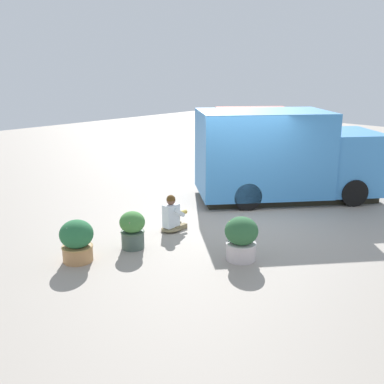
% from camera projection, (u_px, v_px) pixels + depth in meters
% --- Properties ---
extents(ground_plane, '(40.00, 40.00, 0.00)m').
position_uv_depth(ground_plane, '(247.00, 218.00, 11.44)').
color(ground_plane, gray).
extents(food_truck, '(5.29, 4.90, 2.52)m').
position_uv_depth(food_truck, '(283.00, 157.00, 12.89)').
color(food_truck, '#408AD1').
rests_on(food_truck, ground_plane).
extents(person_customer, '(0.74, 0.44, 0.86)m').
position_uv_depth(person_customer, '(172.00, 216.00, 10.52)').
color(person_customer, '#817250').
rests_on(person_customer, ground_plane).
extents(planter_flowering_near, '(0.66, 0.66, 0.84)m').
position_uv_depth(planter_flowering_near, '(77.00, 240.00, 8.84)').
color(planter_flowering_near, '#B58150').
rests_on(planter_flowering_near, ground_plane).
extents(planter_flowering_far, '(0.53, 0.53, 0.80)m').
position_uv_depth(planter_flowering_far, '(132.00, 229.00, 9.49)').
color(planter_flowering_far, '#45584F').
rests_on(planter_flowering_far, ground_plane).
extents(planter_flowering_side, '(0.66, 0.66, 0.88)m').
position_uv_depth(planter_flowering_side, '(241.00, 238.00, 8.91)').
color(planter_flowering_side, beige).
rests_on(planter_flowering_side, ground_plane).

